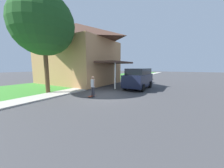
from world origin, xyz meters
TOP-DOWN VIEW (x-y plane):
  - ground_plane at (0.00, 0.00)m, footprint 120.00×120.00m
  - lawn at (-8.00, 6.00)m, footprint 10.00×80.00m
  - sidewalk at (-3.60, 6.00)m, footprint 1.80×80.00m
  - house at (-7.56, 4.61)m, footprint 12.82×8.22m
  - lawn_tree_near at (-4.68, -1.91)m, footprint 5.09×5.09m
  - suv_parked at (1.52, 4.53)m, footprint 2.12×4.49m
  - car_down_street at (-1.08, 14.00)m, footprint 1.84×4.39m
  - skateboarder at (-0.30, -0.94)m, footprint 0.41×0.22m
  - skateboard at (-0.38, -0.97)m, footprint 0.23×0.77m
  - fire_hydrant at (-3.78, 1.89)m, footprint 0.20×0.20m

SIDE VIEW (x-z plane):
  - ground_plane at x=0.00m, z-range 0.00..0.00m
  - lawn at x=-8.00m, z-range 0.00..0.08m
  - sidewalk at x=-3.60m, z-range 0.00..0.10m
  - skateboard at x=-0.38m, z-range 0.03..0.13m
  - fire_hydrant at x=-3.78m, z-range 0.09..0.78m
  - car_down_street at x=-1.08m, z-range -0.01..1.39m
  - skateboarder at x=-0.30m, z-range 0.09..1.74m
  - suv_parked at x=1.52m, z-range 0.07..2.26m
  - house at x=-7.56m, z-range 0.24..8.48m
  - lawn_tree_near at x=-4.68m, z-range 1.68..10.00m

